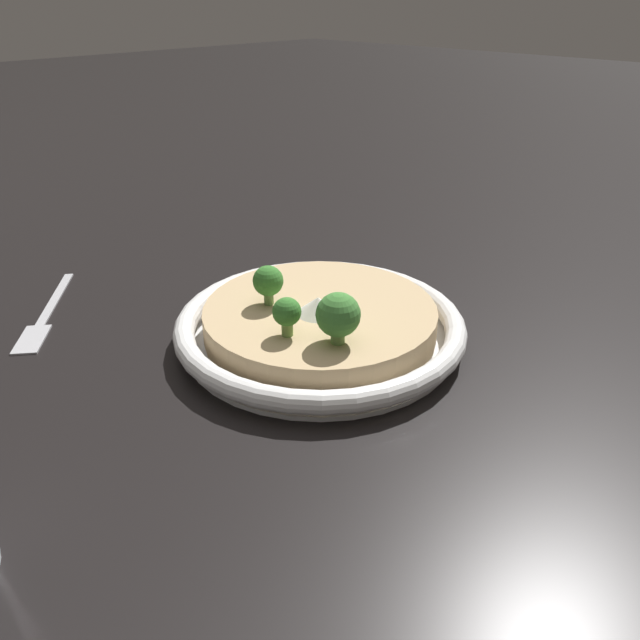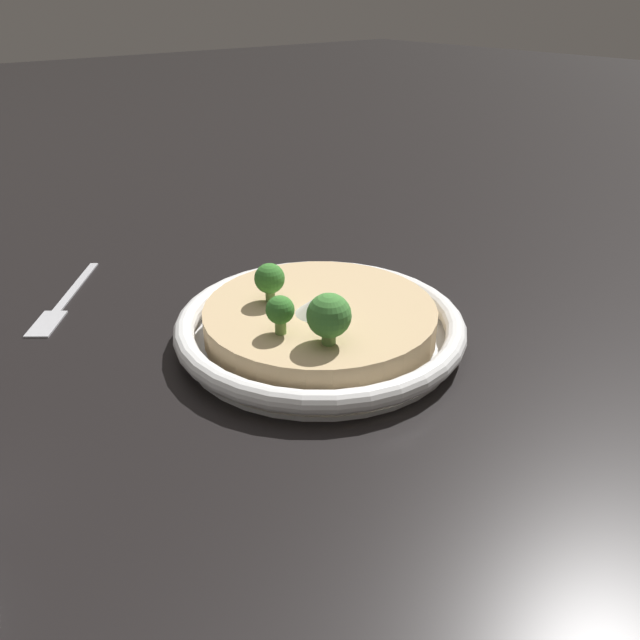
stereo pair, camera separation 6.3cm
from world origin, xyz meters
name	(u,v)px [view 1 (the left image)]	position (x,y,z in m)	size (l,w,h in m)	color
ground_plane	(320,341)	(0.00, 0.00, 0.00)	(6.00, 6.00, 0.00)	black
risotto_bowl	(320,324)	(0.00, 0.00, 0.02)	(0.29, 0.29, 0.04)	white
cheese_sprinkle	(318,305)	(0.01, 0.01, 0.05)	(0.04, 0.04, 0.02)	white
broccoli_back_right	(338,316)	(0.04, 0.06, 0.07)	(0.04, 0.04, 0.05)	#668E47
broccoli_front	(268,282)	(0.03, -0.04, 0.06)	(0.03, 0.03, 0.04)	#668E47
broccoli_right	(287,313)	(0.06, 0.02, 0.06)	(0.03, 0.03, 0.04)	#759E4C
fork_utensil	(44,318)	(0.18, -0.25, 0.00)	(0.14, 0.16, 0.00)	#B7B7BC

